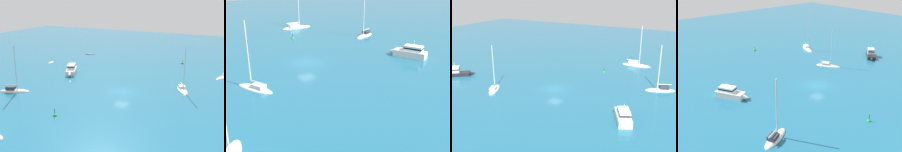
{
  "view_description": "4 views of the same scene",
  "coord_description": "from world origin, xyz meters",
  "views": [
    {
      "loc": [
        47.79,
        22.01,
        17.86
      ],
      "look_at": [
        -1.8,
        -2.89,
        2.17
      ],
      "focal_mm": 48.69,
      "sensor_mm": 36.0,
      "label": 1
    },
    {
      "loc": [
        -38.96,
        18.36,
        14.65
      ],
      "look_at": [
        -12.12,
        1.77,
        2.17
      ],
      "focal_mm": 47.22,
      "sensor_mm": 36.0,
      "label": 2
    },
    {
      "loc": [
        -43.95,
        -26.37,
        19.28
      ],
      "look_at": [
        0.74,
        -1.59,
        2.64
      ],
      "focal_mm": 46.61,
      "sensor_mm": 36.0,
      "label": 3
    },
    {
      "loc": [
        35.38,
        -38.71,
        22.84
      ],
      "look_at": [
        -1.63,
        -5.62,
        2.9
      ],
      "focal_mm": 47.25,
      "sensor_mm": 36.0,
      "label": 4
    }
  ],
  "objects": [
    {
      "name": "ground_plane",
      "position": [
        0.0,
        0.0,
        0.0
      ],
      "size": [
        162.09,
        162.09,
        0.0
      ],
      "primitive_type": "plane",
      "color": "#1E607F"
    },
    {
      "name": "motor_cruiser",
      "position": [
        -6.37,
        -15.31,
        0.83
      ],
      "size": [
        6.39,
        4.21,
        2.9
      ],
      "rotation": [
        0.0,
        0.0,
        0.46
      ],
      "color": "silver",
      "rests_on": "ground"
    },
    {
      "name": "launch",
      "position": [
        -3.06,
        22.46,
        0.75
      ],
      "size": [
        5.15,
        5.89,
        3.13
      ],
      "rotation": [
        0.0,
        0.0,
        5.4
      ],
      "color": "black",
      "rests_on": "ground"
    },
    {
      "name": "channel_buoy",
      "position": [
        -26.99,
        4.39,
        0.0
      ],
      "size": [
        0.77,
        0.77,
        1.27
      ],
      "color": "green",
      "rests_on": "ground"
    },
    {
      "name": "ketch",
      "position": [
        -18.54,
        15.73,
        0.15
      ],
      "size": [
        6.16,
        4.05,
        9.29
      ],
      "rotation": [
        0.0,
        0.0,
        5.84
      ],
      "color": "white",
      "rests_on": "ground"
    },
    {
      "name": "sailboat",
      "position": [
        8.77,
        -17.61,
        0.22
      ],
      "size": [
        3.77,
        5.67,
        9.09
      ],
      "rotation": [
        0.0,
        0.0,
        2.0
      ],
      "color": "silver",
      "rests_on": "ground"
    },
    {
      "name": "mooring_buoy",
      "position": [
        14.52,
        -4.14,
        0.02
      ],
      "size": [
        0.6,
        0.6,
        1.42
      ],
      "color": "green",
      "rests_on": "ground"
    },
    {
      "name": "sloop_1",
      "position": [
        -5.81,
        9.71,
        0.16
      ],
      "size": [
        5.57,
        3.87,
        8.74
      ],
      "rotation": [
        0.0,
        0.0,
        0.48
      ],
      "color": "silver",
      "rests_on": "ground"
    }
  ]
}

